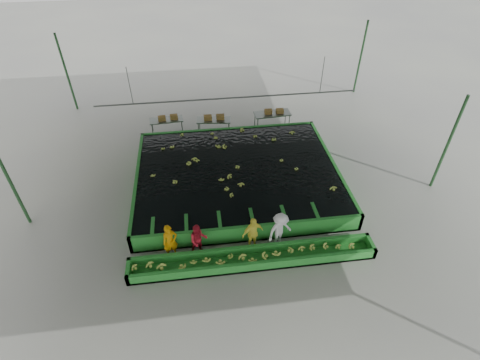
{
  "coord_description": "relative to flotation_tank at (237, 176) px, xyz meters",
  "views": [
    {
      "loc": [
        -1.82,
        -13.12,
        12.22
      ],
      "look_at": [
        0.0,
        0.5,
        1.0
      ],
      "focal_mm": 28.0,
      "sensor_mm": 36.0,
      "label": 1
    }
  ],
  "objects": [
    {
      "name": "tank_water",
      "position": [
        0.0,
        -0.0,
        0.4
      ],
      "size": [
        9.7,
        7.7,
        0.0
      ],
      "primitive_type": "cube",
      "color": "black",
      "rests_on": "flotation_tank"
    },
    {
      "name": "packing_table_right",
      "position": [
        2.8,
        5.11,
        0.05
      ],
      "size": [
        2.25,
        1.02,
        1.0
      ],
      "primitive_type": null,
      "rotation": [
        0.0,
        0.0,
        0.06
      ],
      "color": "#59605B",
      "rests_on": "ground"
    },
    {
      "name": "sorting_trough",
      "position": [
        0.0,
        -5.1,
        -0.2
      ],
      "size": [
        10.0,
        1.0,
        0.5
      ],
      "primitive_type": null,
      "color": "#237D29",
      "rests_on": "ground"
    },
    {
      "name": "worker_b",
      "position": [
        -2.14,
        -4.3,
        0.32
      ],
      "size": [
        0.82,
        0.68,
        1.55
      ],
      "primitive_type": "imported",
      "rotation": [
        0.0,
        0.0,
        0.13
      ],
      "color": "#A51422",
      "rests_on": "ground"
    },
    {
      "name": "box_stack_mid",
      "position": [
        -0.76,
        5.0,
        0.47
      ],
      "size": [
        1.22,
        0.35,
        0.26
      ],
      "primitive_type": null,
      "rotation": [
        0.0,
        0.0,
        -0.01
      ],
      "color": "brown",
      "rests_on": "packing_table_mid"
    },
    {
      "name": "packing_table_mid",
      "position": [
        -0.79,
        4.96,
        0.01
      ],
      "size": [
        2.09,
        1.04,
        0.91
      ],
      "primitive_type": null,
      "rotation": [
        0.0,
        0.0,
        -0.12
      ],
      "color": "#59605B",
      "rests_on": "ground"
    },
    {
      "name": "floating_bananas",
      "position": [
        0.0,
        0.8,
        0.4
      ],
      "size": [
        8.97,
        6.12,
        0.12
      ],
      "primitive_type": null,
      "color": "#A0B643",
      "rests_on": "tank_water"
    },
    {
      "name": "worker_c",
      "position": [
        0.08,
        -4.3,
        0.38
      ],
      "size": [
        1.05,
        0.72,
        1.66
      ],
      "primitive_type": "imported",
      "rotation": [
        0.0,
        0.0,
        0.36
      ],
      "color": "#FAEF45",
      "rests_on": "ground"
    },
    {
      "name": "shed_posts",
      "position": [
        0.0,
        -1.5,
        2.05
      ],
      "size": [
        20.0,
        22.0,
        5.0
      ],
      "primitive_type": null,
      "color": "#265029",
      "rests_on": "ground"
    },
    {
      "name": "box_stack_right",
      "position": [
        2.9,
        5.11,
        0.55
      ],
      "size": [
        1.16,
        0.36,
        0.25
      ],
      "primitive_type": null,
      "rotation": [
        0.0,
        0.0,
        -0.04
      ],
      "color": "brown",
      "rests_on": "packing_table_right"
    },
    {
      "name": "shed_roof",
      "position": [
        0.0,
        -1.5,
        4.55
      ],
      "size": [
        20.0,
        22.0,
        0.04
      ],
      "primitive_type": "cube",
      "color": "#939497",
      "rests_on": "shed_posts"
    },
    {
      "name": "trough_bananas",
      "position": [
        0.0,
        -5.1,
        -0.05
      ],
      "size": [
        8.92,
        0.59,
        0.12
      ],
      "primitive_type": null,
      "color": "#A0B643",
      "rests_on": "sorting_trough"
    },
    {
      "name": "cableway_rail",
      "position": [
        0.0,
        3.5,
        2.55
      ],
      "size": [
        0.08,
        0.08,
        14.0
      ],
      "primitive_type": "cylinder",
      "color": "#59605B",
      "rests_on": "shed_roof"
    },
    {
      "name": "worker_a",
      "position": [
        -3.26,
        -4.3,
        0.39
      ],
      "size": [
        0.71,
        0.57,
        1.67
      ],
      "primitive_type": "imported",
      "rotation": [
        0.0,
        0.0,
        0.32
      ],
      "color": "#C07B05",
      "rests_on": "ground"
    },
    {
      "name": "flotation_tank",
      "position": [
        0.0,
        0.0,
        0.0
      ],
      "size": [
        10.0,
        8.0,
        0.9
      ],
      "primitive_type": null,
      "color": "#237D29",
      "rests_on": "ground"
    },
    {
      "name": "rail_hanger_left",
      "position": [
        -5.0,
        3.5,
        3.55
      ],
      "size": [
        0.04,
        0.04,
        2.0
      ],
      "primitive_type": "cylinder",
      "color": "#59605B",
      "rests_on": "shed_roof"
    },
    {
      "name": "worker_d",
      "position": [
        1.22,
        -4.3,
        0.42
      ],
      "size": [
        1.29,
        1.05,
        1.73
      ],
      "primitive_type": "imported",
      "rotation": [
        0.0,
        0.0,
        0.43
      ],
      "color": "silver",
      "rests_on": "ground"
    },
    {
      "name": "ground",
      "position": [
        0.0,
        -1.5,
        -0.45
      ],
      "size": [
        80.0,
        80.0,
        0.0
      ],
      "primitive_type": "plane",
      "color": "gray",
      "rests_on": "ground"
    },
    {
      "name": "packing_table_left",
      "position": [
        -3.6,
        5.39,
        -0.0
      ],
      "size": [
        2.01,
        0.92,
        0.89
      ],
      "primitive_type": null,
      "rotation": [
        0.0,
        0.0,
        0.07
      ],
      "color": "#59605B",
      "rests_on": "ground"
    },
    {
      "name": "box_stack_left",
      "position": [
        -3.49,
        5.38,
        0.44
      ],
      "size": [
        1.18,
        0.45,
        0.25
      ],
      "primitive_type": null,
      "rotation": [
        0.0,
        0.0,
        0.11
      ],
      "color": "brown",
      "rests_on": "packing_table_left"
    },
    {
      "name": "rail_hanger_right",
      "position": [
        5.0,
        3.5,
        3.55
      ],
      "size": [
        0.04,
        0.04,
        2.0
      ],
      "primitive_type": "cylinder",
      "color": "#59605B",
      "rests_on": "shed_roof"
    }
  ]
}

